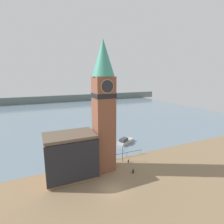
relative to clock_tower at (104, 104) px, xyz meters
name	(u,v)px	position (x,y,z in m)	size (l,w,h in m)	color
ground_plane	(113,190)	(-1.36, -7.35, -13.91)	(160.00, 160.00, 0.00)	#846B4C
water	(58,113)	(-1.36, 63.12, -13.91)	(160.00, 120.00, 0.00)	slate
far_shoreline	(51,99)	(-1.36, 103.12, -11.41)	(180.00, 3.00, 5.00)	slate
pier_railing	(127,153)	(7.07, 2.87, -12.98)	(8.36, 0.08, 1.09)	#333338
clock_tower	(104,104)	(0.00, 0.00, 0.00)	(4.36, 4.36, 26.14)	brown
pier_building	(70,156)	(-7.01, -0.22, -9.54)	(9.50, 6.31, 8.69)	#9E754C
boat_near	(125,141)	(10.77, 10.57, -13.26)	(6.11, 4.72, 1.76)	#B7B2A8
mooring_bollard_near	(128,161)	(5.95, 0.08, -13.50)	(0.28, 0.28, 0.76)	black
mooring_bollard_far	(133,171)	(4.71, -4.07, -13.46)	(0.34, 0.34, 0.83)	black
lamp_post	(123,150)	(4.96, 1.10, -11.02)	(0.32, 0.32, 4.16)	#2D2D33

